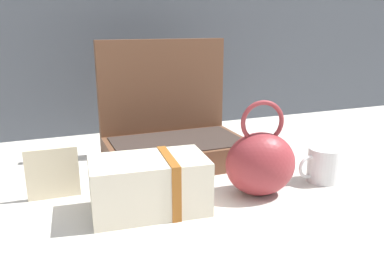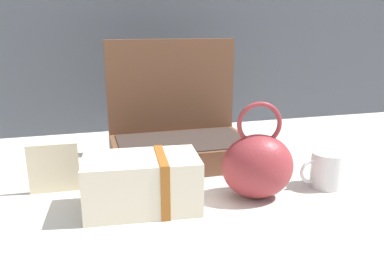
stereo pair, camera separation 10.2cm
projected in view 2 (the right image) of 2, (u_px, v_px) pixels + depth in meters
ground_plane at (187, 178)px, 1.07m from camera, size 6.00×6.00×0.00m
open_suitcase at (179, 133)px, 1.20m from camera, size 0.40×0.27×0.36m
teal_pouch_handbag at (257, 165)px, 0.93m from camera, size 0.19×0.16×0.23m
cream_toiletry_bag at (143, 183)px, 0.88m from camera, size 0.26×0.17×0.13m
coffee_mug at (327, 170)px, 1.00m from camera, size 0.12×0.09×0.09m
info_card_left at (54, 169)px, 0.96m from camera, size 0.12×0.01×0.12m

